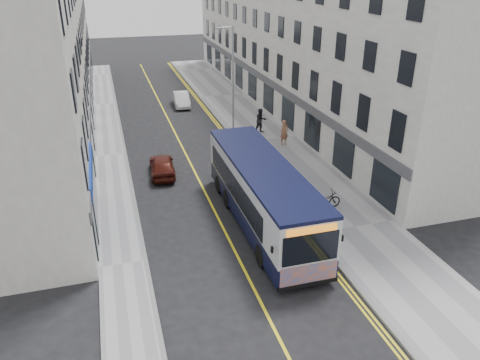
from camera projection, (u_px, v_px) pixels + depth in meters
ground at (227, 235)px, 22.65m from camera, size 140.00×140.00×0.00m
pavement_east at (267, 140)px, 34.66m from camera, size 4.50×64.00×0.12m
pavement_west at (110, 156)px, 31.80m from camera, size 2.00×64.00×0.12m
kerb_east at (237, 143)px, 34.09m from camera, size 0.18×64.00×0.13m
kerb_west at (125, 154)px, 32.05m from camera, size 0.18×64.00×0.13m
road_centre_line at (183, 149)px, 33.09m from camera, size 0.12×64.00×0.01m
road_dbl_yellow_inner at (232, 144)px, 34.00m from camera, size 0.10×64.00×0.01m
road_dbl_yellow_outer at (234, 144)px, 34.05m from camera, size 0.10×64.00×0.01m
terrace_east at (291, 31)px, 41.13m from camera, size 6.00×46.00×13.00m
terrace_west at (43, 41)px, 35.90m from camera, size 6.00×46.00×13.00m
streetlamp at (232, 78)px, 34.05m from camera, size 1.32×0.18×8.00m
city_bus at (263, 192)px, 22.80m from camera, size 2.64×11.30×3.28m
bicycle at (324, 200)px, 24.63m from camera, size 1.86×0.66×0.98m
pedestrian_near at (284, 133)px, 33.21m from camera, size 0.73×0.56×1.81m
pedestrian_far at (261, 121)px, 35.59m from camera, size 1.02×0.85×1.88m
car_white at (181, 99)px, 42.83m from camera, size 1.59×3.88×1.25m
car_maroon at (162, 165)px, 28.81m from camera, size 1.74×3.78×1.25m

